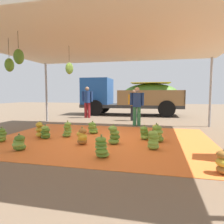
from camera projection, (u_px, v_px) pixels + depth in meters
name	position (u px, v px, depth m)	size (l,w,h in m)	color
ground_plane	(120.00, 125.00, 9.21)	(40.00, 40.00, 0.00)	brown
tarp_orange	(102.00, 139.00, 6.30)	(6.55, 4.93, 0.01)	orange
tent_canopy	(99.00, 44.00, 5.95)	(8.00, 7.00, 2.94)	#9EA0A5
banana_bunch_0	(93.00, 128.00, 7.14)	(0.46, 0.44, 0.45)	#60932D
banana_bunch_1	(153.00, 141.00, 5.11)	(0.36, 0.38, 0.51)	#75A83D
banana_bunch_2	(40.00, 130.00, 6.51)	(0.37, 0.37, 0.53)	gold
banana_bunch_3	(224.00, 163.00, 3.55)	(0.39, 0.39, 0.45)	#996628
banana_bunch_4	(19.00, 143.00, 5.01)	(0.37, 0.36, 0.42)	#477523
banana_bunch_5	(2.00, 135.00, 5.92)	(0.39, 0.38, 0.45)	#60932D
banana_bunch_6	(157.00, 134.00, 5.89)	(0.48, 0.46, 0.52)	#60932D
banana_bunch_7	(67.00, 130.00, 6.58)	(0.40, 0.40, 0.53)	#6B9E38
banana_bunch_8	(145.00, 133.00, 6.20)	(0.38, 0.40, 0.45)	#75A83D
banana_bunch_9	(102.00, 148.00, 4.47)	(0.43, 0.46, 0.51)	#60932D
banana_bunch_10	(114.00, 135.00, 5.65)	(0.43, 0.44, 0.55)	#6B9E38
banana_bunch_11	(82.00, 137.00, 5.58)	(0.39, 0.41, 0.49)	#996628
banana_bunch_12	(156.00, 133.00, 6.20)	(0.39, 0.36, 0.51)	gold
banana_bunch_13	(45.00, 133.00, 6.30)	(0.38, 0.38, 0.46)	#477523
cargo_truck_main	(130.00, 96.00, 13.36)	(6.47, 2.40, 2.40)	#2D2D2D
worker_0	(134.00, 103.00, 10.51)	(0.58, 0.36, 1.59)	#26262D
worker_1	(137.00, 103.00, 8.88)	(0.62, 0.38, 1.68)	#337A4C
worker_2	(87.00, 100.00, 11.76)	(0.65, 0.40, 1.79)	maroon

